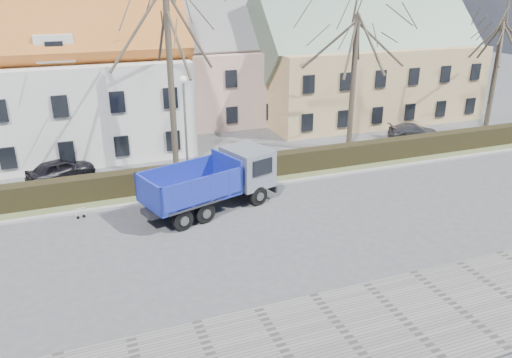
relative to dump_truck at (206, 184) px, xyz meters
name	(u,v)px	position (x,y,z in m)	size (l,w,h in m)	color
ground	(256,227)	(1.70, -2.61, -1.44)	(120.00, 120.00, 0.00)	#48494B
sidewalk_near	(348,337)	(1.70, -11.11, -1.40)	(80.00, 5.00, 0.08)	slate
curb_far	(227,191)	(1.70, 1.99, -1.38)	(80.00, 0.30, 0.12)	#989692
grass_strip	(219,181)	(1.70, 3.59, -1.39)	(80.00, 3.00, 0.10)	#525D34
hedge	(219,172)	(1.70, 3.39, -0.79)	(60.00, 0.90, 1.30)	black
building_pink	(216,72)	(5.70, 17.39, 2.56)	(10.80, 8.80, 8.00)	#CAA08F
building_yellow	(362,66)	(17.70, 14.39, 2.81)	(18.80, 10.80, 8.50)	tan
tree_1	(170,68)	(-0.30, 5.89, 4.88)	(9.20, 9.20, 12.65)	#3F372B
tree_2	(354,71)	(11.70, 5.89, 4.06)	(8.00, 8.00, 11.00)	#3F372B
tree_3	(496,65)	(23.70, 5.89, 3.78)	(7.60, 7.60, 10.45)	#3F372B
dump_truck	(206,184)	(0.00, 0.00, 0.00)	(7.22, 2.68, 2.89)	navy
streetlight	(186,130)	(0.08, 4.39, 1.66)	(0.48, 0.48, 6.20)	gray
cart_frame	(76,214)	(-6.25, 1.26, -1.13)	(0.68, 0.39, 0.62)	silver
parked_car_a	(61,170)	(-6.85, 7.07, -0.79)	(1.55, 3.86, 1.32)	black
parked_car_b	(413,131)	(17.86, 6.97, -0.91)	(1.49, 3.68, 1.07)	#36363B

